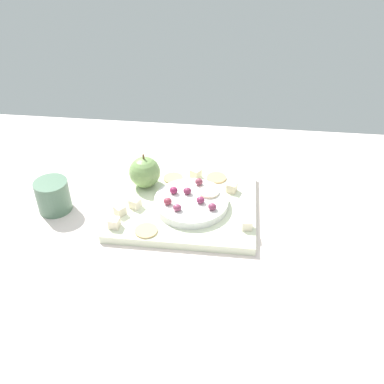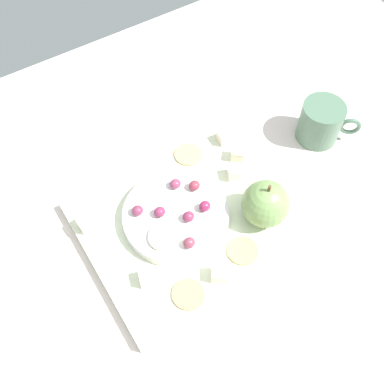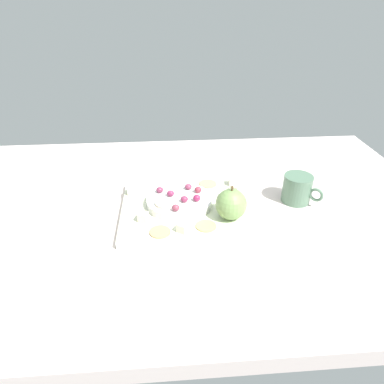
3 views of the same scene
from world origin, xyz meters
TOP-DOWN VIEW (x-y plane):
  - table at (0.00, 0.00)cm, footprint 145.11×95.62cm
  - platter at (0.39, -3.63)cm, footprint 34.29×28.85cm
  - serving_dish at (-1.74, -2.52)cm, footprint 17.63×17.63cm
  - apple_whole at (10.84, -9.73)cm, footprint 7.87×7.87cm
  - apple_stem at (10.84, -9.73)cm, footprint 0.50×0.50cm
  - cheese_cube_0 at (-11.13, -9.54)cm, footprint 2.85×2.85cm
  - cheese_cube_1 at (14.31, 2.57)cm, footprint 3.20×3.20cm
  - cheese_cube_2 at (14.47, 7.11)cm, footprint 2.50×2.50cm
  - cheese_cube_3 at (-1.52, -14.79)cm, footprint 3.15×3.15cm
  - cheese_cube_4 at (11.43, -0.54)cm, footprint 3.00×3.00cm
  - cheese_cube_5 at (-15.03, 4.13)cm, footprint 2.48×2.48cm
  - cracker_0 at (7.10, 7.83)cm, footprint 5.06×5.06cm
  - cracker_1 at (-6.97, -14.81)cm, footprint 5.06×5.06cm
  - cracker_2 at (4.22, -13.25)cm, footprint 5.06×5.06cm
  - grape_0 at (-2.97, -8.64)cm, footprint 1.95×1.75cm
  - grape_1 at (-4.07, -1.35)cm, footprint 1.95×1.75cm
  - grape_2 at (-0.57, -4.56)cm, footprint 1.95×1.75cm
  - grape_3 at (2.72, -4.36)cm, footprint 1.95×1.75cm
  - grape_4 at (3.46, 0.17)cm, footprint 1.95×1.75cm
  - grape_5 at (-6.98, 0.82)cm, footprint 1.95×1.75cm
  - grape_6 at (0.93, 2.02)cm, footprint 1.95×1.75cm
  - apple_slice_0 at (-5.74, -5.38)cm, footprint 4.81×4.81cm
  - cup at (31.37, -0.54)cm, footprint 9.79×8.87cm

SIDE VIEW (x-z plane):
  - table at x=0.00cm, z-range 0.00..4.06cm
  - platter at x=0.39cm, z-range 4.06..6.04cm
  - cracker_0 at x=7.10cm, z-range 6.04..6.44cm
  - cracker_1 at x=-6.97cm, z-range 6.04..6.44cm
  - cracker_2 at x=4.22cm, z-range 6.04..6.44cm
  - serving_dish at x=-1.74cm, z-range 6.04..8.02cm
  - cheese_cube_0 at x=-11.13cm, z-range 6.04..8.32cm
  - cheese_cube_1 at x=14.31cm, z-range 6.04..8.32cm
  - cheese_cube_2 at x=14.47cm, z-range 6.04..8.32cm
  - cheese_cube_3 at x=-1.52cm, z-range 6.04..8.32cm
  - cheese_cube_4 at x=11.43cm, z-range 6.04..8.32cm
  - cheese_cube_5 at x=-15.03cm, z-range 6.04..8.32cm
  - cup at x=31.37cm, z-range 4.06..11.98cm
  - apple_slice_0 at x=-5.74cm, z-range 8.02..8.62cm
  - grape_6 at x=0.93cm, z-range 8.02..9.60cm
  - grape_5 at x=-6.98cm, z-range 8.02..9.63cm
  - grape_1 at x=-4.07cm, z-range 8.02..9.67cm
  - grape_2 at x=-0.57cm, z-range 8.02..9.69cm
  - grape_4 at x=3.46cm, z-range 8.02..9.70cm
  - grape_0 at x=-2.97cm, z-range 8.02..9.78cm
  - grape_3 at x=2.72cm, z-range 8.02..9.80cm
  - apple_whole at x=10.84cm, z-range 6.04..13.92cm
  - apple_stem at x=10.84cm, z-range 13.92..15.12cm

